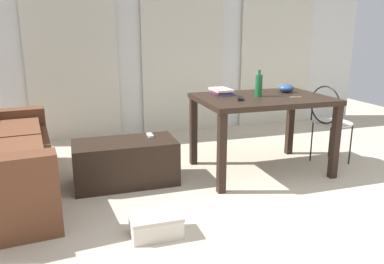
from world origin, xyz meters
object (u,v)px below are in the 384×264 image
(scissors, at_px, (297,97))
(coffee_table, at_px, (125,162))
(tv_remote_on_table, at_px, (240,98))
(shoebox, at_px, (156,225))
(bowl, at_px, (286,88))
(book_stack, at_px, (221,91))
(craft_table, at_px, (262,106))
(wire_chair, at_px, (329,116))
(bottle_near, at_px, (259,85))
(tv_remote_primary, at_px, (150,135))

(scissors, bearing_deg, coffee_table, 172.60)
(tv_remote_on_table, bearing_deg, shoebox, -117.33)
(bowl, height_order, book_stack, bowl)
(craft_table, xyz_separation_m, wire_chair, (0.80, -0.03, -0.15))
(bottle_near, distance_m, scissors, 0.40)
(scissors, distance_m, shoebox, 1.97)
(wire_chair, bearing_deg, coffee_table, 177.28)
(craft_table, distance_m, scissors, 0.35)
(book_stack, relative_size, shoebox, 0.77)
(coffee_table, distance_m, tv_remote_primary, 0.36)
(bowl, bearing_deg, scissors, -101.36)
(coffee_table, distance_m, craft_table, 1.48)
(tv_remote_on_table, bearing_deg, craft_table, 41.53)
(scissors, xyz_separation_m, shoebox, (-1.64, -0.83, -0.71))
(coffee_table, xyz_separation_m, book_stack, (1.05, 0.17, 0.61))
(bottle_near, xyz_separation_m, tv_remote_on_table, (-0.25, -0.12, -0.10))
(bowl, height_order, tv_remote_primary, bowl)
(bowl, xyz_separation_m, tv_remote_primary, (-1.50, -0.00, -0.40))
(bowl, relative_size, book_stack, 0.60)
(tv_remote_on_table, distance_m, scissors, 0.60)
(wire_chair, xyz_separation_m, shoebox, (-2.13, -0.95, -0.46))
(coffee_table, bearing_deg, craft_table, -3.18)
(tv_remote_primary, bearing_deg, book_stack, 5.83)
(craft_table, distance_m, book_stack, 0.45)
(wire_chair, relative_size, book_stack, 3.08)
(tv_remote_primary, bearing_deg, bottle_near, -7.93)
(wire_chair, distance_m, shoebox, 2.38)
(coffee_table, xyz_separation_m, wire_chair, (2.20, -0.10, 0.33))
(craft_table, bearing_deg, bottle_near, 156.73)
(book_stack, distance_m, shoebox, 1.74)
(bottle_near, distance_m, tv_remote_primary, 1.20)
(coffee_table, height_order, craft_table, craft_table)
(craft_table, height_order, shoebox, craft_table)
(wire_chair, height_order, book_stack, wire_chair)
(coffee_table, bearing_deg, wire_chair, -2.72)
(wire_chair, relative_size, bowl, 5.17)
(bottle_near, xyz_separation_m, book_stack, (-0.31, 0.23, -0.08))
(wire_chair, relative_size, scissors, 7.61)
(wire_chair, bearing_deg, shoebox, -156.01)
(craft_table, distance_m, shoebox, 1.76)
(wire_chair, xyz_separation_m, tv_remote_primary, (-1.93, 0.20, -0.11))
(coffee_table, relative_size, bowl, 5.72)
(craft_table, relative_size, bowl, 7.71)
(scissors, bearing_deg, tv_remote_on_table, 175.91)
(wire_chair, bearing_deg, book_stack, 166.49)
(bowl, bearing_deg, coffee_table, -176.91)
(shoebox, bearing_deg, tv_remote_primary, 79.86)
(book_stack, xyz_separation_m, tv_remote_on_table, (0.06, -0.35, -0.02))
(shoebox, bearing_deg, bowl, 33.99)
(craft_table, distance_m, tv_remote_on_table, 0.33)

